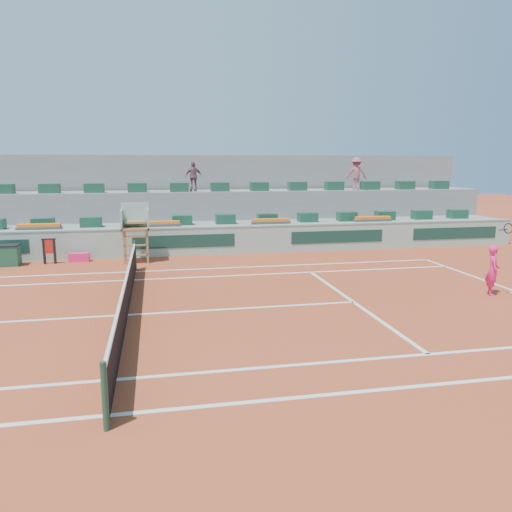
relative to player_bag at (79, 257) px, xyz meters
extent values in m
plane|color=#94381C|center=(2.33, -7.98, -0.18)|extent=(90.00, 90.00, 0.00)
cube|color=gray|center=(2.33, 2.72, 0.42)|extent=(36.00, 4.00, 1.20)
cube|color=gray|center=(2.33, 4.32, 1.12)|extent=(36.00, 2.40, 2.60)
cube|color=gray|center=(2.33, 5.92, 2.02)|extent=(36.00, 0.40, 4.40)
cube|color=#F82075|center=(0.00, 0.00, 0.00)|extent=(0.80, 0.35, 0.35)
imported|color=#764F58|center=(5.05, 3.83, 3.16)|extent=(0.91, 0.50, 1.47)
imported|color=#9F4F5B|center=(13.65, 4.02, 3.27)|extent=(1.22, 0.91, 1.69)
cube|color=silver|center=(2.33, -13.46, -0.17)|extent=(23.77, 0.12, 0.01)
cube|color=silver|center=(2.33, -2.49, -0.17)|extent=(23.77, 0.12, 0.01)
cube|color=silver|center=(2.33, -12.09, -0.17)|extent=(23.77, 0.12, 0.01)
cube|color=silver|center=(2.33, -3.86, -0.17)|extent=(23.77, 0.12, 0.01)
cube|color=silver|center=(8.73, -7.98, -0.17)|extent=(0.12, 8.23, 0.01)
cube|color=silver|center=(2.33, -7.98, -0.17)|extent=(12.80, 0.12, 0.01)
cube|color=black|center=(2.33, -7.98, 0.28)|extent=(0.03, 11.87, 0.92)
cube|color=silver|center=(2.33, -7.98, 0.78)|extent=(0.06, 11.87, 0.07)
cylinder|color=#1B402B|center=(2.33, -13.91, 0.37)|extent=(0.10, 0.10, 1.10)
cylinder|color=#1B402B|center=(2.33, -2.04, 0.37)|extent=(0.10, 0.10, 1.10)
cube|color=#8EB3A3|center=(2.33, 0.52, 0.42)|extent=(36.00, 0.30, 1.20)
cube|color=#7BA593|center=(2.33, 0.52, 1.05)|extent=(36.00, 0.34, 0.06)
cube|color=#14372E|center=(4.33, 0.36, 0.47)|extent=(4.40, 0.02, 0.56)
cube|color=#14372E|center=(11.33, 0.36, 0.47)|extent=(4.40, 0.02, 0.56)
cube|color=#14372E|center=(17.33, 0.36, 0.47)|extent=(4.40, 0.02, 0.56)
cube|color=olive|center=(1.88, -0.93, 0.50)|extent=(0.08, 0.08, 1.35)
cube|color=olive|center=(2.78, -0.93, 0.50)|extent=(0.08, 0.08, 1.35)
cube|color=olive|center=(1.88, -0.23, 0.50)|extent=(0.08, 0.08, 1.35)
cube|color=olive|center=(2.78, -0.23, 0.50)|extent=(0.08, 0.08, 1.35)
cube|color=olive|center=(2.33, -0.58, 1.21)|extent=(1.10, 0.90, 0.08)
cube|color=#8EB3A3|center=(2.33, -0.20, 1.72)|extent=(1.10, 0.08, 1.00)
cube|color=#8EB3A3|center=(1.81, -0.58, 1.57)|extent=(0.06, 0.90, 0.80)
cube|color=#8EB3A3|center=(2.85, -0.58, 1.57)|extent=(0.06, 0.90, 0.80)
cube|color=olive|center=(2.33, -0.48, 1.45)|extent=(0.80, 0.60, 0.08)
cube|color=olive|center=(2.33, -0.93, 0.17)|extent=(0.90, 0.08, 0.06)
cube|color=olive|center=(2.33, -0.93, 0.57)|extent=(0.90, 0.08, 0.06)
cube|color=olive|center=(2.33, -0.93, 0.92)|extent=(0.90, 0.08, 0.06)
cube|color=#17452E|center=(-1.67, 1.82, 1.24)|extent=(0.90, 0.60, 0.44)
cube|color=#17452E|center=(0.33, 1.82, 1.24)|extent=(0.90, 0.60, 0.44)
cube|color=#17452E|center=(2.33, 1.82, 1.24)|extent=(0.90, 0.60, 0.44)
cube|color=#17452E|center=(4.33, 1.82, 1.24)|extent=(0.90, 0.60, 0.44)
cube|color=#17452E|center=(6.33, 1.82, 1.24)|extent=(0.90, 0.60, 0.44)
cube|color=#17452E|center=(8.33, 1.82, 1.24)|extent=(0.90, 0.60, 0.44)
cube|color=#17452E|center=(10.33, 1.82, 1.24)|extent=(0.90, 0.60, 0.44)
cube|color=#17452E|center=(12.33, 1.82, 1.24)|extent=(0.90, 0.60, 0.44)
cube|color=#17452E|center=(14.33, 1.82, 1.24)|extent=(0.90, 0.60, 0.44)
cube|color=#17452E|center=(16.33, 1.82, 1.24)|extent=(0.90, 0.60, 0.44)
cube|color=#17452E|center=(18.33, 1.82, 1.24)|extent=(0.90, 0.60, 0.44)
cube|color=#17452E|center=(-3.67, 3.72, 2.64)|extent=(0.90, 0.60, 0.44)
cube|color=#17452E|center=(-1.67, 3.72, 2.64)|extent=(0.90, 0.60, 0.44)
cube|color=#17452E|center=(0.33, 3.72, 2.64)|extent=(0.90, 0.60, 0.44)
cube|color=#17452E|center=(2.33, 3.72, 2.64)|extent=(0.90, 0.60, 0.44)
cube|color=#17452E|center=(4.33, 3.72, 2.64)|extent=(0.90, 0.60, 0.44)
cube|color=#17452E|center=(6.33, 3.72, 2.64)|extent=(0.90, 0.60, 0.44)
cube|color=#17452E|center=(8.33, 3.72, 2.64)|extent=(0.90, 0.60, 0.44)
cube|color=#17452E|center=(10.33, 3.72, 2.64)|extent=(0.90, 0.60, 0.44)
cube|color=#17452E|center=(12.33, 3.72, 2.64)|extent=(0.90, 0.60, 0.44)
cube|color=#17452E|center=(14.33, 3.72, 2.64)|extent=(0.90, 0.60, 0.44)
cube|color=#17452E|center=(16.33, 3.72, 2.64)|extent=(0.90, 0.60, 0.44)
cube|color=#17452E|center=(18.33, 3.72, 2.64)|extent=(0.90, 0.60, 0.44)
cube|color=#494949|center=(-1.67, 1.02, 1.10)|extent=(1.80, 0.36, 0.16)
cube|color=orange|center=(-1.67, 1.02, 1.24)|extent=(1.70, 0.32, 0.12)
cube|color=#494949|center=(3.33, 1.02, 1.10)|extent=(1.80, 0.36, 0.16)
cube|color=orange|center=(3.33, 1.02, 1.24)|extent=(1.70, 0.32, 0.12)
cube|color=#494949|center=(8.33, 1.02, 1.10)|extent=(1.80, 0.36, 0.16)
cube|color=orange|center=(8.33, 1.02, 1.24)|extent=(1.70, 0.32, 0.12)
cube|color=#494949|center=(13.33, 1.02, 1.10)|extent=(1.80, 0.36, 0.16)
cube|color=orange|center=(13.33, 1.02, 1.24)|extent=(1.70, 0.32, 0.12)
cube|color=#184933|center=(-2.56, -0.35, 0.22)|extent=(0.74, 0.63, 0.80)
cube|color=black|center=(-2.56, -0.35, 0.64)|extent=(0.78, 0.68, 0.04)
cube|color=black|center=(-1.28, -0.27, 0.32)|extent=(0.09, 0.09, 1.00)
cube|color=black|center=(-0.88, -0.27, 0.32)|extent=(0.09, 0.09, 1.00)
cube|color=black|center=(-1.08, -0.27, 0.82)|extent=(0.54, 0.07, 0.06)
cube|color=red|center=(-1.08, -0.29, 0.52)|extent=(0.40, 0.04, 0.56)
imported|color=#F82075|center=(13.21, -7.98, 0.59)|extent=(0.56, 0.66, 1.53)
cylinder|color=black|center=(13.21, -8.28, 1.87)|extent=(0.03, 0.35, 0.09)
torus|color=black|center=(13.21, -8.50, 1.94)|extent=(0.31, 0.08, 0.31)
camera|label=1|loc=(3.19, -21.17, 3.81)|focal=35.00mm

